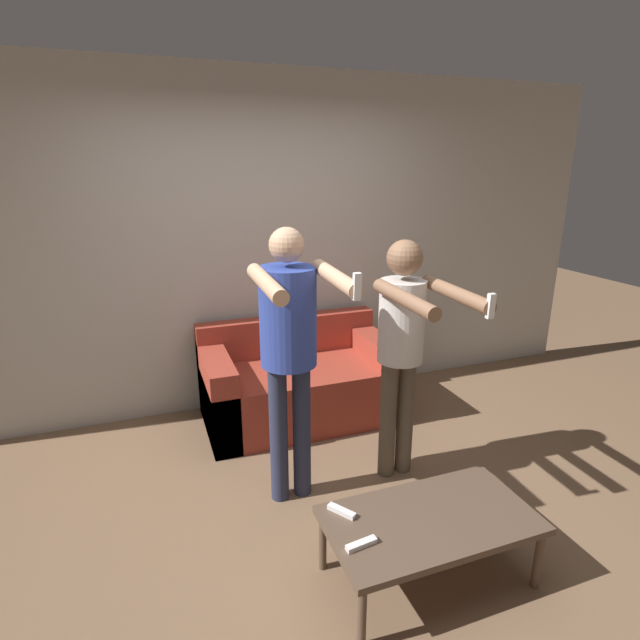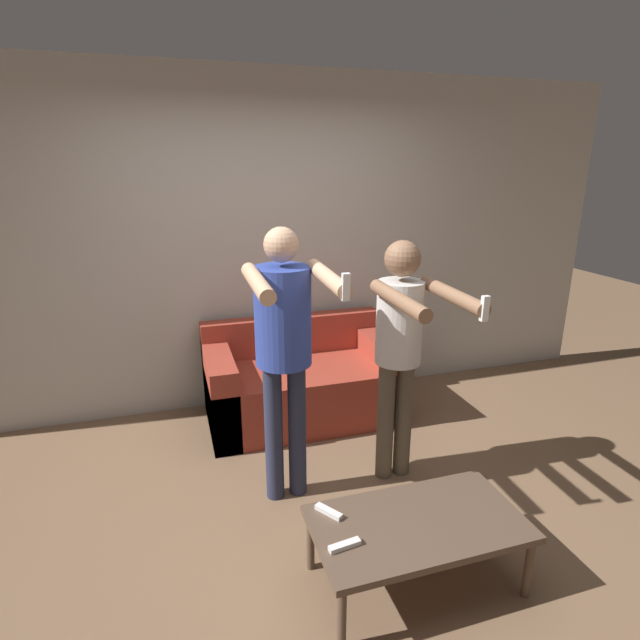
{
  "view_description": "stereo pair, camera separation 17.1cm",
  "coord_description": "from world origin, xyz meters",
  "px_view_note": "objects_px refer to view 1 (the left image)",
  "views": [
    {
      "loc": [
        -0.9,
        -2.18,
        1.99
      ],
      "look_at": [
        0.22,
        0.85,
        0.98
      ],
      "focal_mm": 28.0,
      "sensor_mm": 36.0,
      "label": 1
    },
    {
      "loc": [
        -0.74,
        -2.24,
        1.99
      ],
      "look_at": [
        0.22,
        0.85,
        0.98
      ],
      "focal_mm": 28.0,
      "sensor_mm": 36.0,
      "label": 2
    }
  ],
  "objects_px": {
    "person_standing_right": "(403,336)",
    "couch": "(299,384)",
    "remote_near": "(361,544)",
    "person_standing_left": "(289,337)",
    "coffee_table": "(430,523)",
    "remote_far": "(342,511)"
  },
  "relations": [
    {
      "from": "couch",
      "to": "person_standing_right",
      "type": "relative_size",
      "value": 0.97
    },
    {
      "from": "person_standing_right",
      "to": "coffee_table",
      "type": "distance_m",
      "value": 1.1
    },
    {
      "from": "couch",
      "to": "person_standing_left",
      "type": "bearing_deg",
      "value": -110.31
    },
    {
      "from": "couch",
      "to": "coffee_table",
      "type": "bearing_deg",
      "value": -87.5
    },
    {
      "from": "remote_far",
      "to": "person_standing_left",
      "type": "bearing_deg",
      "value": 94.16
    },
    {
      "from": "person_standing_right",
      "to": "remote_near",
      "type": "height_order",
      "value": "person_standing_right"
    },
    {
      "from": "person_standing_right",
      "to": "couch",
      "type": "bearing_deg",
      "value": 110.13
    },
    {
      "from": "remote_near",
      "to": "remote_far",
      "type": "xyz_separation_m",
      "value": [
        0.0,
        0.23,
        0.0
      ]
    },
    {
      "from": "couch",
      "to": "person_standing_right",
      "type": "bearing_deg",
      "value": -69.87
    },
    {
      "from": "couch",
      "to": "remote_far",
      "type": "bearing_deg",
      "value": -100.75
    },
    {
      "from": "person_standing_left",
      "to": "remote_near",
      "type": "relative_size",
      "value": 10.92
    },
    {
      "from": "coffee_table",
      "to": "remote_far",
      "type": "relative_size",
      "value": 7.06
    },
    {
      "from": "person_standing_left",
      "to": "remote_far",
      "type": "xyz_separation_m",
      "value": [
        0.05,
        -0.67,
        -0.68
      ]
    },
    {
      "from": "couch",
      "to": "coffee_table",
      "type": "relative_size",
      "value": 1.49
    },
    {
      "from": "remote_near",
      "to": "person_standing_right",
      "type": "bearing_deg",
      "value": 52.84
    },
    {
      "from": "remote_far",
      "to": "couch",
      "type": "bearing_deg",
      "value": 79.25
    },
    {
      "from": "couch",
      "to": "coffee_table",
      "type": "height_order",
      "value": "couch"
    },
    {
      "from": "person_standing_left",
      "to": "remote_far",
      "type": "relative_size",
      "value": 11.59
    },
    {
      "from": "person_standing_left",
      "to": "coffee_table",
      "type": "distance_m",
      "value": 1.2
    },
    {
      "from": "couch",
      "to": "remote_far",
      "type": "height_order",
      "value": "couch"
    },
    {
      "from": "couch",
      "to": "person_standing_right",
      "type": "xyz_separation_m",
      "value": [
        0.36,
        -0.99,
        0.69
      ]
    },
    {
      "from": "person_standing_left",
      "to": "remote_near",
      "type": "xyz_separation_m",
      "value": [
        0.05,
        -0.91,
        -0.68
      ]
    }
  ]
}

